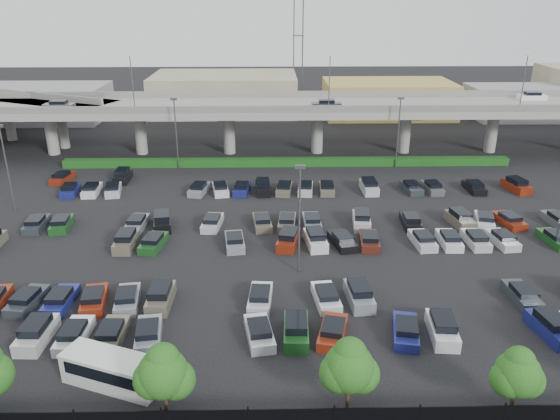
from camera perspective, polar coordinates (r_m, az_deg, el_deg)
ground at (r=58.24m, az=1.55°, el=-2.66°), size 280.00×280.00×0.00m
overpass at (r=86.66m, az=0.48°, el=10.44°), size 150.00×13.00×15.80m
hedge at (r=81.46m, az=0.76°, el=5.03°), size 66.00×1.60×1.10m
tree_row at (r=33.69m, az=4.99°, el=-16.08°), size 65.07×3.66×5.94m
shuttle_bus at (r=38.85m, az=-17.17°, el=-15.61°), size 7.09×4.60×2.16m
parked_cars at (r=54.79m, az=1.59°, el=-3.62°), size 63.00×41.65×1.67m
light_poles at (r=57.79m, az=-2.57°, el=3.77°), size 66.90×48.38×10.30m
distant_buildings at (r=117.49m, az=6.34°, el=11.75°), size 138.00×24.00×9.00m
comm_tower at (r=127.36m, az=1.93°, el=18.03°), size 2.40×2.40×30.00m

